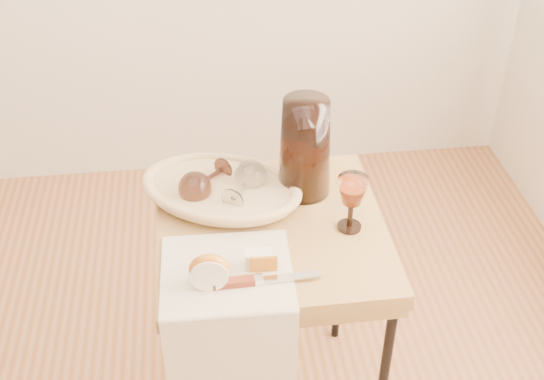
{
  "coord_description": "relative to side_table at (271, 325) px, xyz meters",
  "views": [
    {
      "loc": [
        0.48,
        -0.73,
        1.74
      ],
      "look_at": [
        0.63,
        0.5,
        0.81
      ],
      "focal_mm": 45.66,
      "sensor_mm": 36.0,
      "label": 1
    }
  ],
  "objects": [
    {
      "name": "goblet_lying_a",
      "position": [
        -0.14,
        0.13,
        0.4
      ],
      "size": [
        0.15,
        0.15,
        0.08
      ],
      "primitive_type": null,
      "rotation": [
        0.0,
        0.0,
        3.94
      ],
      "color": "brown",
      "rests_on": "bread_basket"
    },
    {
      "name": "goblet_lying_b",
      "position": [
        -0.06,
        0.09,
        0.4
      ],
      "size": [
        0.14,
        0.16,
        0.08
      ],
      "primitive_type": null,
      "rotation": [
        0.0,
        0.0,
        1.04
      ],
      "color": "white",
      "rests_on": "bread_basket"
    },
    {
      "name": "wine_goblet",
      "position": [
        0.18,
        -0.03,
        0.42
      ],
      "size": [
        0.09,
        0.09,
        0.15
      ],
      "primitive_type": null,
      "rotation": [
        0.0,
        0.0,
        -0.35
      ],
      "color": "white",
      "rests_on": "side_table"
    },
    {
      "name": "table_knife",
      "position": [
        -0.04,
        -0.19,
        0.36
      ],
      "size": [
        0.23,
        0.03,
        0.02
      ],
      "primitive_type": null,
      "rotation": [
        0.0,
        0.0,
        0.04
      ],
      "color": "silver",
      "rests_on": "tea_towel"
    },
    {
      "name": "tea_towel",
      "position": [
        -0.12,
        -0.15,
        0.35
      ],
      "size": [
        0.29,
        0.27,
        0.01
      ],
      "primitive_type": "cube",
      "rotation": [
        0.0,
        0.0,
        -0.03
      ],
      "color": "#FEEFC9",
      "rests_on": "side_table"
    },
    {
      "name": "side_table",
      "position": [
        0.0,
        0.0,
        0.0
      ],
      "size": [
        0.55,
        0.55,
        0.69
      ],
      "primitive_type": null,
      "rotation": [
        0.0,
        0.0,
        0.01
      ],
      "color": "brown",
      "rests_on": "floor"
    },
    {
      "name": "bread_basket",
      "position": [
        -0.11,
        0.12,
        0.37
      ],
      "size": [
        0.43,
        0.37,
        0.05
      ],
      "primitive_type": null,
      "rotation": [
        0.0,
        0.0,
        -0.41
      ],
      "color": "tan",
      "rests_on": "side_table"
    },
    {
      "name": "apple_half",
      "position": [
        -0.15,
        -0.18,
        0.39
      ],
      "size": [
        0.09,
        0.05,
        0.08
      ],
      "primitive_type": "ellipsoid",
      "rotation": [
        0.0,
        0.0,
        -0.05
      ],
      "color": "red",
      "rests_on": "tea_towel"
    },
    {
      "name": "apple_wedge",
      "position": [
        -0.04,
        -0.14,
        0.37
      ],
      "size": [
        0.06,
        0.03,
        0.04
      ],
      "primitive_type": "cube",
      "rotation": [
        0.0,
        0.0,
        -0.05
      ],
      "color": "#FCEEC8",
      "rests_on": "tea_towel"
    },
    {
      "name": "pitcher",
      "position": [
        0.1,
        0.13,
        0.47
      ],
      "size": [
        0.23,
        0.29,
        0.3
      ],
      "primitive_type": null,
      "rotation": [
        0.0,
        0.0,
        0.25
      ],
      "color": "black",
      "rests_on": "side_table"
    }
  ]
}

